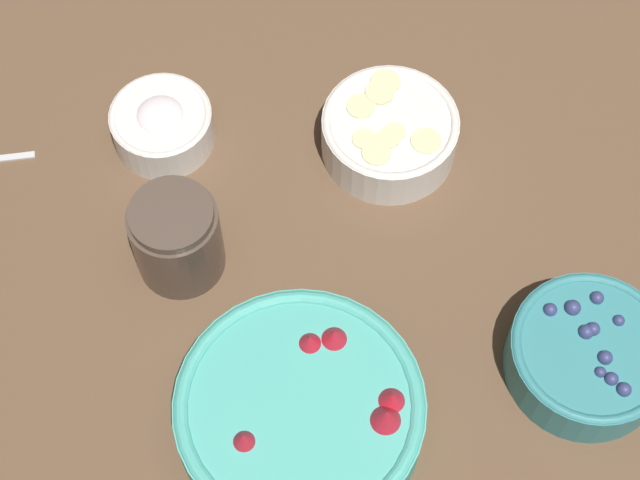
{
  "coord_description": "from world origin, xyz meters",
  "views": [
    {
      "loc": [
        0.06,
        0.51,
        1.01
      ],
      "look_at": [
        -0.03,
        0.0,
        0.05
      ],
      "focal_mm": 60.0,
      "sensor_mm": 36.0,
      "label": 1
    }
  ],
  "objects_px": {
    "bowl_blueberries": "(589,355)",
    "bowl_bananas": "(390,132)",
    "bowl_cream": "(162,124)",
    "jar_chocolate": "(177,240)",
    "bowl_strawberries": "(301,411)"
  },
  "relations": [
    {
      "from": "bowl_blueberries",
      "to": "bowl_cream",
      "type": "height_order",
      "value": "bowl_blueberries"
    },
    {
      "from": "bowl_cream",
      "to": "bowl_blueberries",
      "type": "bearing_deg",
      "value": 137.3
    },
    {
      "from": "bowl_strawberries",
      "to": "bowl_bananas",
      "type": "bearing_deg",
      "value": -116.96
    },
    {
      "from": "bowl_cream",
      "to": "bowl_strawberries",
      "type": "bearing_deg",
      "value": 104.53
    },
    {
      "from": "bowl_blueberries",
      "to": "bowl_bananas",
      "type": "bearing_deg",
      "value": -65.0
    },
    {
      "from": "bowl_strawberries",
      "to": "bowl_bananas",
      "type": "distance_m",
      "value": 0.33
    },
    {
      "from": "jar_chocolate",
      "to": "bowl_strawberries",
      "type": "bearing_deg",
      "value": 114.99
    },
    {
      "from": "bowl_strawberries",
      "to": "bowl_bananas",
      "type": "xyz_separation_m",
      "value": [
        -0.15,
        -0.3,
        -0.0
      ]
    },
    {
      "from": "bowl_strawberries",
      "to": "jar_chocolate",
      "type": "xyz_separation_m",
      "value": [
        0.09,
        -0.2,
        0.01
      ]
    },
    {
      "from": "bowl_strawberries",
      "to": "jar_chocolate",
      "type": "height_order",
      "value": "jar_chocolate"
    },
    {
      "from": "bowl_cream",
      "to": "jar_chocolate",
      "type": "height_order",
      "value": "jar_chocolate"
    },
    {
      "from": "bowl_strawberries",
      "to": "bowl_bananas",
      "type": "height_order",
      "value": "bowl_strawberries"
    },
    {
      "from": "bowl_blueberries",
      "to": "bowl_bananas",
      "type": "xyz_separation_m",
      "value": [
        0.14,
        -0.29,
        -0.0
      ]
    },
    {
      "from": "bowl_strawberries",
      "to": "jar_chocolate",
      "type": "relative_size",
      "value": 2.28
    },
    {
      "from": "bowl_bananas",
      "to": "bowl_cream",
      "type": "relative_size",
      "value": 1.33
    }
  ]
}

